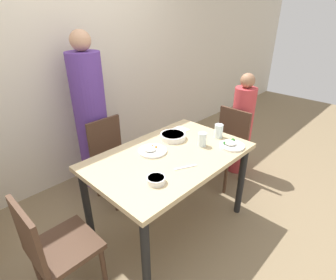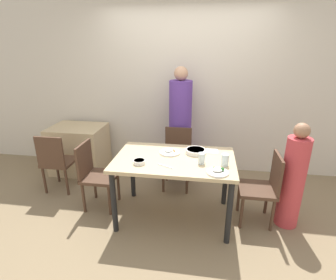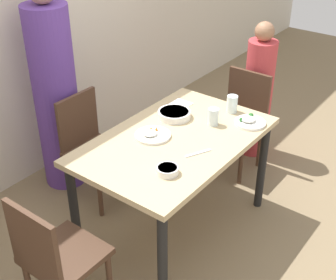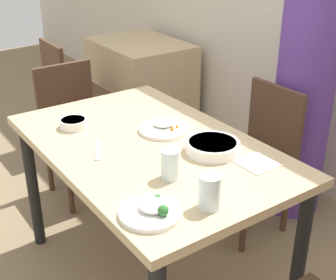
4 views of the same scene
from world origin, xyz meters
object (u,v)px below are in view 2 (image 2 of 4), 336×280
at_px(chair_child_spot, 263,186).
at_px(plate_rice_adult, 170,152).
at_px(glass_water_tall, 202,158).
at_px(chair_adult_spot, 177,156).
at_px(person_adult, 180,128).
at_px(person_child, 293,180).
at_px(bowl_curry, 196,151).

height_order(chair_child_spot, plate_rice_adult, chair_child_spot).
bearing_deg(chair_child_spot, glass_water_tall, -77.08).
bearing_deg(chair_adult_spot, glass_water_tall, -67.23).
distance_m(person_adult, person_child, 1.72).
relative_size(chair_adult_spot, plate_rice_adult, 3.56).
relative_size(bowl_curry, glass_water_tall, 1.92).
bearing_deg(plate_rice_adult, person_child, -2.89).
distance_m(chair_adult_spot, plate_rice_adult, 0.70).
relative_size(chair_child_spot, plate_rice_adult, 3.56).
distance_m(person_adult, plate_rice_adult, 0.97).
height_order(bowl_curry, glass_water_tall, glass_water_tall).
relative_size(chair_adult_spot, chair_child_spot, 1.00).
bearing_deg(person_child, glass_water_tall, -170.85).
xyz_separation_m(chair_child_spot, bowl_curry, (-0.78, 0.11, 0.33)).
bearing_deg(chair_child_spot, person_child, 90.00).
bearing_deg(person_adult, glass_water_tall, -73.29).
relative_size(person_child, bowl_curry, 5.24).
bearing_deg(bowl_curry, person_adult, 107.03).
height_order(person_child, bowl_curry, person_child).
bearing_deg(person_child, chair_adult_spot, 152.89).
height_order(chair_child_spot, glass_water_tall, glass_water_tall).
distance_m(chair_adult_spot, chair_child_spot, 1.27).
distance_m(chair_child_spot, plate_rice_adult, 1.13).
xyz_separation_m(person_child, plate_rice_adult, (-1.38, 0.07, 0.22)).
distance_m(person_child, bowl_curry, 1.11).
distance_m(chair_child_spot, person_child, 0.32).
bearing_deg(chair_adult_spot, bowl_curry, -64.08).
xyz_separation_m(chair_child_spot, glass_water_tall, (-0.70, -0.16, 0.37)).
height_order(chair_adult_spot, plate_rice_adult, chair_adult_spot).
height_order(person_adult, plate_rice_adult, person_adult).
bearing_deg(plate_rice_adult, chair_child_spot, -3.68).
bearing_deg(plate_rice_adult, bowl_curry, 8.34).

